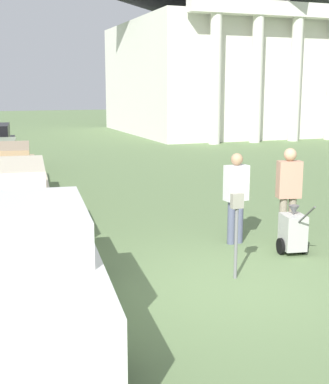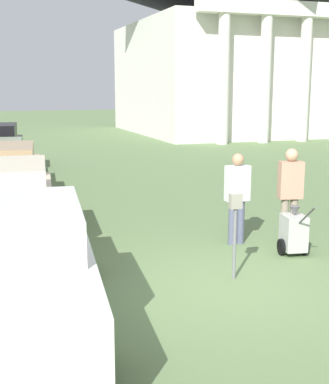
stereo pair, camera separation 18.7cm
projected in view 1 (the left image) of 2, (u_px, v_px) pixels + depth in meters
The scene contains 8 objects.
ground_plane at pixel (238, 286), 7.65m from camera, with size 120.00×120.00×0.00m, color #607A4C.
parked_car_white at pixel (18, 269), 6.28m from camera, with size 2.28×4.98×1.50m.
parked_car_cream at pixel (1, 209), 9.39m from camera, with size 2.29×5.18×1.52m.
parking_meter at pixel (237, 219), 7.79m from camera, with size 0.18×0.09×1.29m.
person_worker at pixel (236, 193), 9.57m from camera, with size 0.44×0.25×1.65m.
person_supervisor at pixel (289, 190), 9.59m from camera, with size 0.46×0.31×1.74m.
equipment_cart at pixel (293, 232), 9.07m from camera, with size 0.51×1.00×1.00m.
church at pixel (222, 37), 32.61m from camera, with size 11.68×13.33×21.21m.
Camera 1 is at (-3.49, -6.44, 2.81)m, focal length 50.00 mm.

